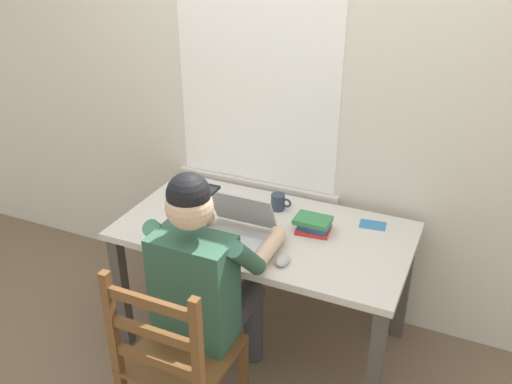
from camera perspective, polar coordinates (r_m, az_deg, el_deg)
ground_plane at (r=3.16m, az=0.79°, el=-14.73°), size 8.00×8.00×0.00m
back_wall at (r=2.90m, az=4.56°, el=10.76°), size 6.00×0.08×2.60m
desk at (r=2.79m, az=0.87°, el=-5.30°), size 1.43×0.76×0.70m
seated_person at (r=2.45m, az=-5.12°, el=-8.99°), size 0.50×0.60×1.23m
wooden_chair at (r=2.41m, az=-8.23°, el=-16.78°), size 0.42×0.42×0.92m
laptop at (r=2.63m, az=-2.31°, el=-4.00°), size 0.33×0.33×0.21m
computer_mouse at (r=2.48m, az=2.77°, el=-7.01°), size 0.06×0.10×0.03m
coffee_mug_white at (r=2.76m, az=-7.61°, el=-2.77°), size 0.12×0.08×0.09m
coffee_mug_dark at (r=2.89m, az=2.33°, el=-1.04°), size 0.11×0.07×0.09m
book_stack_main at (r=2.72m, az=5.95°, el=-3.37°), size 0.18×0.15×0.07m
paper_pile_near_laptop at (r=3.00m, az=-7.28°, el=-1.01°), size 0.26×0.22×0.01m
landscape_photo_print at (r=2.83m, az=11.94°, el=-3.34°), size 0.14×0.10×0.00m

